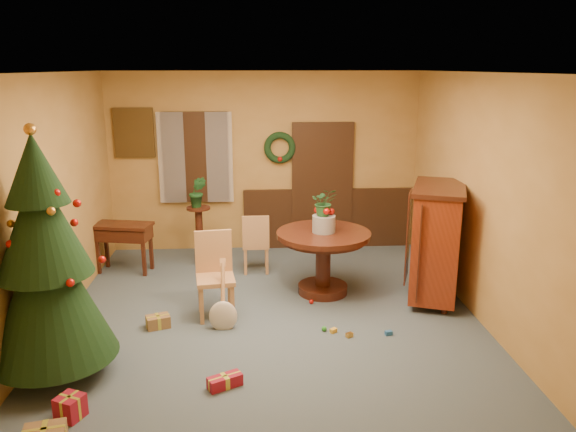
{
  "coord_description": "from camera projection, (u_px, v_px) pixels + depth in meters",
  "views": [
    {
      "loc": [
        -0.19,
        -6.31,
        2.96
      ],
      "look_at": [
        0.24,
        0.4,
        1.17
      ],
      "focal_mm": 35.0,
      "sensor_mm": 36.0,
      "label": 1
    }
  ],
  "objects": [
    {
      "name": "room_envelope",
      "position": [
        277.0,
        183.0,
        9.19
      ],
      "size": [
        5.5,
        5.5,
        5.5
      ],
      "color": "#35444D",
      "rests_on": "ground"
    },
    {
      "name": "dining_table",
      "position": [
        323.0,
        250.0,
        7.44
      ],
      "size": [
        1.25,
        1.25,
        0.86
      ],
      "color": "black",
      "rests_on": "floor"
    },
    {
      "name": "urn",
      "position": [
        324.0,
        224.0,
        7.35
      ],
      "size": [
        0.3,
        0.3,
        0.22
      ],
      "primitive_type": "cylinder",
      "color": "slate",
      "rests_on": "dining_table"
    },
    {
      "name": "centerpiece_plant",
      "position": [
        324.0,
        202.0,
        7.27
      ],
      "size": [
        0.33,
        0.29,
        0.37
      ],
      "primitive_type": "imported",
      "color": "#1E4C23",
      "rests_on": "urn"
    },
    {
      "name": "chair_near",
      "position": [
        215.0,
        271.0,
        6.81
      ],
      "size": [
        0.5,
        0.5,
        1.04
      ],
      "color": "#A66942",
      "rests_on": "floor"
    },
    {
      "name": "chair_far",
      "position": [
        256.0,
        242.0,
        8.21
      ],
      "size": [
        0.39,
        0.39,
        0.9
      ],
      "color": "#A66942",
      "rests_on": "floor"
    },
    {
      "name": "guitar",
      "position": [
        223.0,
        298.0,
        6.45
      ],
      "size": [
        0.37,
        0.53,
        0.76
      ],
      "primitive_type": null,
      "rotation": [
        -0.49,
        0.0,
        -0.09
      ],
      "color": "beige",
      "rests_on": "floor"
    },
    {
      "name": "plant_stand",
      "position": [
        199.0,
        229.0,
        8.51
      ],
      "size": [
        0.36,
        0.36,
        0.92
      ],
      "color": "black",
      "rests_on": "floor"
    },
    {
      "name": "stand_plant",
      "position": [
        198.0,
        192.0,
        8.36
      ],
      "size": [
        0.26,
        0.21,
        0.47
      ],
      "primitive_type": "imported",
      "rotation": [
        0.0,
        0.0,
        -0.01
      ],
      "color": "#19471E",
      "rests_on": "plant_stand"
    },
    {
      "name": "christmas_tree",
      "position": [
        46.0,
        263.0,
        5.27
      ],
      "size": [
        1.2,
        1.2,
        2.48
      ],
      "color": "#382111",
      "rests_on": "floor"
    },
    {
      "name": "writing_desk",
      "position": [
        123.0,
        236.0,
        8.25
      ],
      "size": [
        0.89,
        0.56,
        0.74
      ],
      "color": "black",
      "rests_on": "floor"
    },
    {
      "name": "sideboard",
      "position": [
        436.0,
        240.0,
        7.2
      ],
      "size": [
        0.99,
        1.32,
        1.52
      ],
      "color": "#4F1909",
      "rests_on": "floor"
    },
    {
      "name": "gift_b",
      "position": [
        70.0,
        407.0,
        4.86
      ],
      "size": [
        0.28,
        0.28,
        0.21
      ],
      "color": "maroon",
      "rests_on": "floor"
    },
    {
      "name": "gift_c",
      "position": [
        158.0,
        322.0,
        6.57
      ],
      "size": [
        0.31,
        0.26,
        0.14
      ],
      "color": "brown",
      "rests_on": "floor"
    },
    {
      "name": "gift_d",
      "position": [
        225.0,
        381.0,
        5.35
      ],
      "size": [
        0.35,
        0.27,
        0.12
      ],
      "color": "maroon",
      "rests_on": "floor"
    },
    {
      "name": "toy_a",
      "position": [
        389.0,
        333.0,
        6.39
      ],
      "size": [
        0.09,
        0.07,
        0.05
      ],
      "primitive_type": "cube",
      "rotation": [
        0.0,
        0.0,
        0.21
      ],
      "color": "#215692",
      "rests_on": "floor"
    },
    {
      "name": "toy_b",
      "position": [
        324.0,
        329.0,
        6.48
      ],
      "size": [
        0.06,
        0.06,
        0.06
      ],
      "primitive_type": "sphere",
      "color": "#288825",
      "rests_on": "floor"
    },
    {
      "name": "toy_c",
      "position": [
        333.0,
        331.0,
        6.45
      ],
      "size": [
        0.09,
        0.09,
        0.05
      ],
      "primitive_type": "cube",
      "rotation": [
        0.0,
        0.0,
        0.67
      ],
      "color": "gold",
      "rests_on": "floor"
    },
    {
      "name": "toy_d",
      "position": [
        311.0,
        302.0,
        7.22
      ],
      "size": [
        0.06,
        0.06,
        0.06
      ],
      "primitive_type": "sphere",
      "color": "#B9130C",
      "rests_on": "floor"
    },
    {
      "name": "toy_e",
      "position": [
        349.0,
        335.0,
        6.34
      ],
      "size": [
        0.09,
        0.08,
        0.05
      ],
      "primitive_type": "cube",
      "rotation": [
        0.0,
        0.0,
        0.51
      ],
      "color": "gold",
      "rests_on": "floor"
    }
  ]
}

